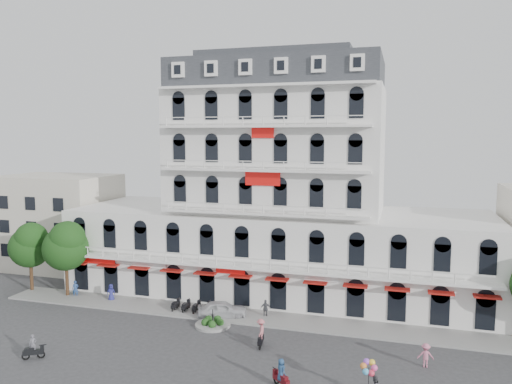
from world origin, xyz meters
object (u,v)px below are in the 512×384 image
Objects in this scene: balloon_vendor at (372,379)px; rider_east at (281,373)px; parked_car at (222,309)px; rider_west at (33,348)px; rider_center at (261,332)px.

rider_east is at bearing -177.37° from balloon_vendor.
balloon_vendor is at bearing -149.22° from parked_car.
rider_center is at bearing -8.49° from rider_west.
balloon_vendor is (25.37, 1.46, 0.44)m from rider_west.
rider_west is at bearing 42.25° from rider_east.
parked_car is 14.08m from rider_east.
rider_east is at bearing 20.35° from rider_center.
balloon_vendor reaches higher than rider_west.
rider_center is 10.77m from balloon_vendor.
parked_car is 18.20m from balloon_vendor.
rider_center is (5.32, -5.34, 0.46)m from parked_car.
balloon_vendor is at bearing 50.92° from rider_center.
rider_east is at bearing -165.18° from parked_car.
rider_west is 0.96× the size of rider_east.
rider_west is 0.83× the size of rider_center.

